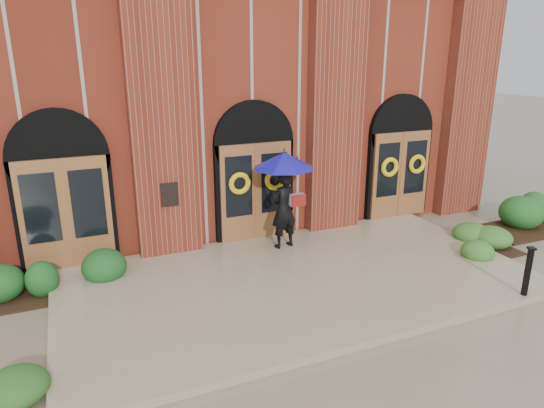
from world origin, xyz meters
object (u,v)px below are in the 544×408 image
man_with_umbrella (284,182)px  hedge_wall_right (540,213)px  hedge_wall_left (37,280)px  metal_post (528,270)px

man_with_umbrella → hedge_wall_right: (7.49, -1.24, -1.40)m
man_with_umbrella → hedge_wall_left: bearing=-9.5°
man_with_umbrella → hedge_wall_right: size_ratio=0.71×
man_with_umbrella → hedge_wall_left: size_ratio=0.87×
hedge_wall_left → hedge_wall_right: size_ratio=0.82×
hedge_wall_right → metal_post: bearing=-144.1°
man_with_umbrella → hedge_wall_left: 5.79m
hedge_wall_left → hedge_wall_right: bearing=-5.1°
metal_post → hedge_wall_left: bearing=155.2°
metal_post → hedge_wall_right: size_ratio=0.31×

